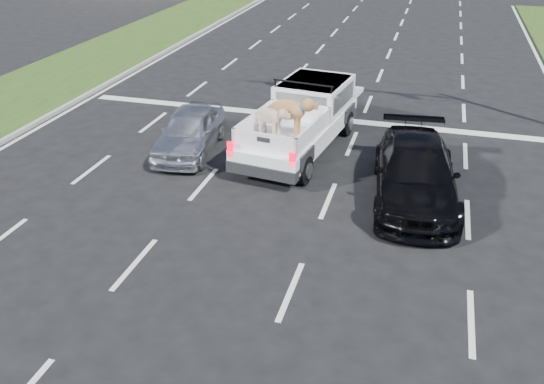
% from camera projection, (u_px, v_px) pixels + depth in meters
% --- Properties ---
extents(ground, '(160.00, 160.00, 0.00)m').
position_uv_depth(ground, '(210.00, 277.00, 12.07)').
color(ground, black).
rests_on(ground, ground).
extents(road_markings, '(17.75, 60.00, 0.01)m').
position_uv_depth(road_markings, '(288.00, 155.00, 17.66)').
color(road_markings, silver).
rests_on(road_markings, ground).
extents(curb_left, '(0.15, 60.00, 0.14)m').
position_uv_depth(curb_left, '(24.00, 130.00, 19.34)').
color(curb_left, gray).
rests_on(curb_left, ground).
extents(pickup_truck, '(2.79, 5.91, 2.13)m').
position_uv_depth(pickup_truck, '(301.00, 118.00, 17.62)').
color(pickup_truck, black).
rests_on(pickup_truck, ground).
extents(silver_sedan, '(2.03, 4.09, 1.34)m').
position_uv_depth(silver_sedan, '(190.00, 131.00, 17.64)').
color(silver_sedan, silver).
rests_on(silver_sedan, ground).
extents(black_coupe, '(2.60, 5.28, 1.48)m').
position_uv_depth(black_coupe, '(415.00, 173.00, 14.81)').
color(black_coupe, black).
rests_on(black_coupe, ground).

